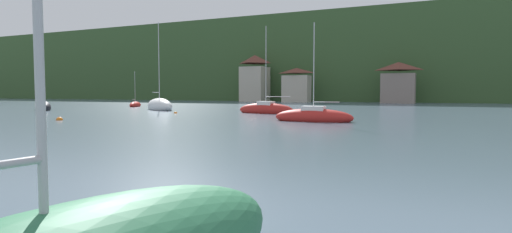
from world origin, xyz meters
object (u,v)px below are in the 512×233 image
mooring_buoy_near (59,120)px  mooring_buoy_mid (176,113)px  sailboat_far_9 (266,110)px  shore_building_westcentral (296,86)px  sailboat_far_7 (160,106)px  sailboat_far_11 (43,107)px  sailboat_far_5 (135,105)px  sailboat_far_6 (313,117)px  shore_building_west (255,79)px  shore_building_central (398,83)px

mooring_buoy_near → mooring_buoy_mid: 12.86m
sailboat_far_9 → mooring_buoy_mid: 9.64m
shore_building_westcentral → sailboat_far_9: sailboat_far_9 is taller
sailboat_far_7 → sailboat_far_11: size_ratio=1.22×
sailboat_far_5 → sailboat_far_9: 27.80m
sailboat_far_7 → sailboat_far_11: sailboat_far_7 is taller
sailboat_far_6 → sailboat_far_11: bearing=-9.5°
shore_building_westcentral → sailboat_far_5: size_ratio=1.32×
shore_building_west → mooring_buoy_near: size_ratio=20.44×
shore_building_central → sailboat_far_5: bearing=-133.6°
shore_building_westcentral → sailboat_far_7: bearing=-94.1°
sailboat_far_5 → sailboat_far_6: sailboat_far_6 is taller
sailboat_far_11 → shore_building_central: bearing=89.2°
shore_building_west → shore_building_westcentral: size_ratio=1.44×
sailboat_far_6 → mooring_buoy_mid: bearing=-19.3°
sailboat_far_6 → shore_building_central: bearing=-92.7°
sailboat_far_7 → mooring_buoy_near: bearing=-40.6°
sailboat_far_5 → sailboat_far_6: 39.05m
sailboat_far_5 → sailboat_far_7: 13.40m
shore_building_west → shore_building_westcentral: (10.66, -1.16, -1.59)m
sailboat_far_5 → sailboat_far_11: bearing=142.0°
sailboat_far_7 → mooring_buoy_mid: size_ratio=31.12×
sailboat_far_5 → sailboat_far_7: (10.75, -7.99, 0.23)m
shore_building_westcentral → sailboat_far_5: (-13.94, -36.39, -3.42)m
sailboat_far_9 → sailboat_far_11: 28.94m
sailboat_far_9 → mooring_buoy_mid: sailboat_far_9 is taller
sailboat_far_6 → shore_building_west: bearing=-63.0°
shore_building_central → sailboat_far_11: sailboat_far_11 is taller
sailboat_far_9 → sailboat_far_11: sailboat_far_9 is taller
sailboat_far_5 → shore_building_westcentral: bearing=-48.5°
sailboat_far_11 → sailboat_far_9: bearing=44.2°
shore_building_central → sailboat_far_11: (-37.86, -51.04, -3.64)m
sailboat_far_11 → shore_building_westcentral: bearing=107.6°
sailboat_far_6 → sailboat_far_7: size_ratio=0.69×
shore_building_central → sailboat_far_7: 51.40m
mooring_buoy_near → mooring_buoy_mid: bearing=79.7°
shore_building_central → mooring_buoy_mid: size_ratio=22.37×
sailboat_far_6 → sailboat_far_11: size_ratio=0.85×
shore_building_west → mooring_buoy_near: shore_building_west is taller
shore_building_west → sailboat_far_9: (22.76, -47.30, -4.87)m
sailboat_far_7 → sailboat_far_6: bearing=10.8°
shore_building_westcentral → sailboat_far_5: 39.12m
sailboat_far_7 → mooring_buoy_mid: bearing=-5.1°
shore_building_west → mooring_buoy_near: bearing=-79.6°
shore_building_central → shore_building_westcentral: bearing=-178.3°
shore_building_west → sailboat_far_5: 38.03m
shore_building_central → mooring_buoy_mid: shore_building_central is taller
shore_building_west → mooring_buoy_near: 65.26m
sailboat_far_5 → sailboat_far_9: bearing=-138.0°
mooring_buoy_near → shore_building_central: bearing=72.3°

